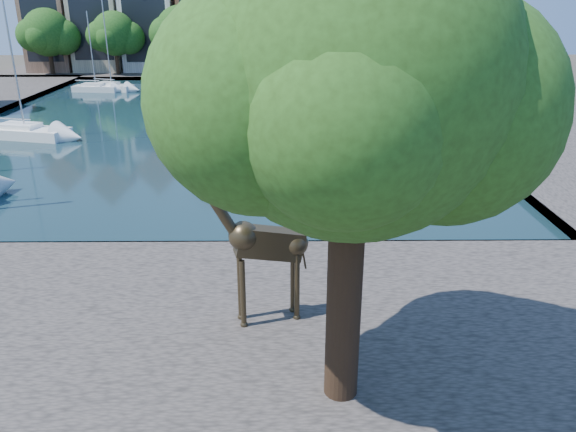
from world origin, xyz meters
The scene contains 27 objects.
ground centered at (0.00, 0.00, 0.00)m, with size 160.00×160.00×0.00m, color #38332B.
water_basin centered at (0.00, 24.00, 0.04)m, with size 38.00×50.00×0.08m, color black.
near_quay centered at (0.00, -7.00, 0.25)m, with size 50.00×14.00×0.50m, color #524B47.
far_quay centered at (0.00, 56.00, 0.25)m, with size 60.00×16.00×0.50m, color #524B47.
right_quay centered at (25.00, 24.00, 0.25)m, with size 14.00×52.00×0.50m, color #524B47.
plane_tree centered at (7.62, -9.01, 7.67)m, with size 8.32×6.40×10.62m.
townhouse_west_end centered at (-23.00, 55.99, 7.36)m, with size 5.44×9.18×14.93m.
townhouse_west_mid centered at (-17.00, 55.99, 8.23)m, with size 5.94×9.18×16.79m.
townhouse_west_inner centered at (-10.50, 55.99, 7.35)m, with size 6.43×9.18×15.15m.
townhouse_center centered at (-4.00, 55.99, 8.36)m, with size 5.44×9.18×16.93m.
townhouse_east_inner centered at (2.00, 55.99, 7.73)m, with size 5.94×9.18×15.79m.
townhouse_east_mid centered at (8.50, 55.99, 8.10)m, with size 6.43×9.18×16.65m.
townhouse_east_end centered at (15.00, 55.99, 7.11)m, with size 5.44×9.18×14.43m.
far_tree_far_west centered at (-21.90, 50.49, 5.18)m, with size 7.28×5.60×7.68m.
far_tree_west centered at (-13.91, 50.49, 5.08)m, with size 6.76×5.20×7.36m.
far_tree_mid_west centered at (-5.89, 50.49, 5.29)m, with size 7.80×6.00×8.00m.
far_tree_mid_east centered at (2.10, 50.49, 5.13)m, with size 7.02×5.40×7.52m.
far_tree_east centered at (10.11, 50.49, 5.24)m, with size 7.54×5.80×7.84m.
far_tree_far_east centered at (18.09, 50.49, 5.08)m, with size 6.76×5.20×7.36m.
giraffe_statue centered at (5.48, -5.73, 2.97)m, with size 3.48×1.22×5.02m.
sailboat_left_c centered at (-12.00, 18.99, 0.63)m, with size 6.50×3.60×10.11m.
sailboat_left_d centered at (-13.43, 39.65, 0.55)m, with size 4.85×2.23×7.97m.
sailboat_left_e centered at (-12.00, 40.38, 0.57)m, with size 4.99×3.15×9.13m.
sailboat_right_a centered at (12.00, 10.36, 0.55)m, with size 5.56×3.47×8.39m.
sailboat_right_b centered at (12.00, 17.07, 0.70)m, with size 7.25×3.69×12.91m.
sailboat_right_c centered at (14.43, 32.40, 0.63)m, with size 4.74×1.87×10.04m.
sailboat_right_d centered at (15.00, 36.16, 0.68)m, with size 5.81×2.22×10.66m.
Camera 1 is at (6.13, -20.08, 9.41)m, focal length 35.00 mm.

